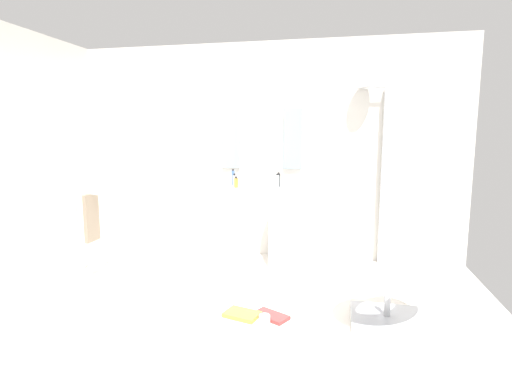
# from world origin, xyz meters

# --- Properties ---
(ground_plane) EXTENTS (4.80, 3.60, 0.04)m
(ground_plane) POSITION_xyz_m (0.00, 0.00, -0.02)
(ground_plane) COLOR silver
(rear_partition) EXTENTS (4.80, 0.10, 2.60)m
(rear_partition) POSITION_xyz_m (0.00, 1.65, 1.30)
(rear_partition) COLOR silver
(rear_partition) RESTS_ON ground_plane
(pedestal_sink_left) EXTENTS (0.49, 0.49, 0.99)m
(pedestal_sink_left) POSITION_xyz_m (-0.38, 1.27, 0.49)
(pedestal_sink_left) COLOR white
(pedestal_sink_left) RESTS_ON ground_plane
(pedestal_sink_right) EXTENTS (0.49, 0.49, 0.99)m
(pedestal_sink_right) POSITION_xyz_m (0.38, 1.27, 0.49)
(pedestal_sink_right) COLOR white
(pedestal_sink_right) RESTS_ON ground_plane
(vanity_mirror_left) EXTENTS (0.22, 0.03, 0.72)m
(vanity_mirror_left) POSITION_xyz_m (-0.38, 1.58, 1.45)
(vanity_mirror_left) COLOR #8C9EA8
(vanity_mirror_right) EXTENTS (0.22, 0.03, 0.72)m
(vanity_mirror_right) POSITION_xyz_m (0.38, 1.58, 1.45)
(vanity_mirror_right) COLOR #8C9EA8
(shower_column) EXTENTS (0.49, 0.24, 2.05)m
(shower_column) POSITION_xyz_m (1.47, 1.53, 1.08)
(shower_column) COLOR #B7BABF
(shower_column) RESTS_ON ground_plane
(lounge_chair) EXTENTS (1.08, 1.08, 0.65)m
(lounge_chair) POSITION_xyz_m (1.35, -0.03, 0.35)
(lounge_chair) COLOR #B7BABF
(lounge_chair) RESTS_ON ground_plane
(towel_rack) EXTENTS (0.37, 0.22, 0.95)m
(towel_rack) POSITION_xyz_m (-1.60, 0.40, 0.63)
(towel_rack) COLOR #B7BABF
(towel_rack) RESTS_ON ground_plane
(area_rug) EXTENTS (0.91, 0.82, 0.01)m
(area_rug) POSITION_xyz_m (0.35, -0.24, 0.01)
(area_rug) COLOR white
(area_rug) RESTS_ON ground_plane
(magazine_red) EXTENTS (0.33, 0.27, 0.03)m
(magazine_red) POSITION_xyz_m (0.43, -0.16, 0.02)
(magazine_red) COLOR #B73838
(magazine_red) RESTS_ON area_rug
(magazine_ochre) EXTENTS (0.32, 0.26, 0.03)m
(magazine_ochre) POSITION_xyz_m (0.18, -0.18, 0.03)
(magazine_ochre) COLOR gold
(magazine_ochre) RESTS_ON area_rug
(coffee_mug) EXTENTS (0.09, 0.09, 0.10)m
(coffee_mug) POSITION_xyz_m (0.40, -0.32, 0.06)
(coffee_mug) COLOR white
(coffee_mug) RESTS_ON area_rug
(soap_bottle_grey) EXTENTS (0.05, 0.05, 0.15)m
(soap_bottle_grey) POSITION_xyz_m (-0.29, 1.38, 0.96)
(soap_bottle_grey) COLOR #99999E
(soap_bottle_grey) RESTS_ON pedestal_sink_left
(soap_bottle_clear) EXTENTS (0.05, 0.05, 0.17)m
(soap_bottle_clear) POSITION_xyz_m (0.25, 1.25, 0.97)
(soap_bottle_clear) COLOR silver
(soap_bottle_clear) RESTS_ON pedestal_sink_right
(soap_bottle_amber) EXTENTS (0.05, 0.05, 0.13)m
(soap_bottle_amber) POSITION_xyz_m (-0.23, 1.23, 0.95)
(soap_bottle_amber) COLOR #C68C38
(soap_bottle_amber) RESTS_ON pedestal_sink_left
(soap_bottle_black) EXTENTS (0.05, 0.05, 0.17)m
(soap_bottle_black) POSITION_xyz_m (0.24, 1.38, 0.97)
(soap_bottle_black) COLOR black
(soap_bottle_black) RESTS_ON pedestal_sink_right
(soap_bottle_blue) EXTENTS (0.04, 0.04, 0.20)m
(soap_bottle_blue) POSITION_xyz_m (-0.31, 1.40, 0.99)
(soap_bottle_blue) COLOR #4C72B7
(soap_bottle_blue) RESTS_ON pedestal_sink_left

